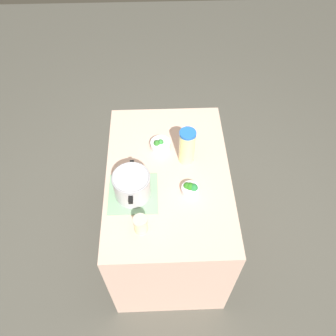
# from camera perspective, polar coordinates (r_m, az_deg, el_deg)

# --- Properties ---
(ground_plane) EXTENTS (8.00, 8.00, 0.00)m
(ground_plane) POSITION_cam_1_polar(r_m,az_deg,el_deg) (2.88, 0.00, -11.65)
(ground_plane) COLOR #504E45
(counter_slab) EXTENTS (1.16, 0.77, 0.91)m
(counter_slab) POSITION_cam_1_polar(r_m,az_deg,el_deg) (2.48, 0.00, -7.09)
(counter_slab) COLOR #D1A894
(counter_slab) RESTS_ON ground_plane
(dish_cloth) EXTENTS (0.29, 0.29, 0.01)m
(dish_cloth) POSITION_cam_1_polar(r_m,az_deg,el_deg) (2.02, -5.87, -4.31)
(dish_cloth) COLOR #7EA981
(dish_cloth) RESTS_ON counter_slab
(cooking_pot) EXTENTS (0.29, 0.22, 0.17)m
(cooking_pot) POSITION_cam_1_polar(r_m,az_deg,el_deg) (1.95, -6.08, -2.86)
(cooking_pot) COLOR #B7B7BC
(cooking_pot) RESTS_ON dish_cloth
(lemonade_pitcher) EXTENTS (0.10, 0.10, 0.25)m
(lemonade_pitcher) POSITION_cam_1_polar(r_m,az_deg,el_deg) (2.08, 3.21, 3.65)
(lemonade_pitcher) COLOR #F6EF92
(lemonade_pitcher) RESTS_ON counter_slab
(mason_jar) EXTENTS (0.08, 0.08, 0.11)m
(mason_jar) POSITION_cam_1_polar(r_m,az_deg,el_deg) (1.86, -4.63, -9.43)
(mason_jar) COLOR beige
(mason_jar) RESTS_ON counter_slab
(broccoli_bowl_front) EXTENTS (0.13, 0.13, 0.08)m
(broccoli_bowl_front) POSITION_cam_1_polar(r_m,az_deg,el_deg) (2.21, -1.31, 3.94)
(broccoli_bowl_front) COLOR silver
(broccoli_bowl_front) RESTS_ON counter_slab
(broccoli_bowl_center) EXTENTS (0.10, 0.10, 0.08)m
(broccoli_bowl_center) POSITION_cam_1_polar(r_m,az_deg,el_deg) (2.00, 3.77, -3.50)
(broccoli_bowl_center) COLOR silver
(broccoli_bowl_center) RESTS_ON counter_slab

